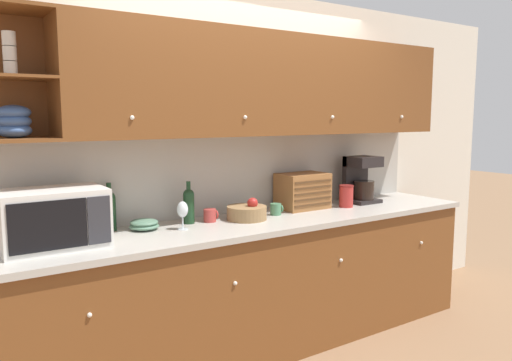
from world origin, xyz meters
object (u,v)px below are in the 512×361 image
mug (210,215)px  storage_canister (346,196)px  bowl_stack_on_counter (144,224)px  wine_bottle (189,204)px  second_wine_bottle (110,209)px  bread_box (303,191)px  fruit_basket (247,212)px  microwave (53,218)px  coffee_maker (361,179)px  wine_glass (183,211)px  mug_blue_second (276,209)px

mug → storage_canister: size_ratio=0.56×
bowl_stack_on_counter → wine_bottle: bearing=1.5°
second_wine_bottle → bread_box: second_wine_bottle is taller
bowl_stack_on_counter → wine_bottle: 0.34m
fruit_basket → bread_box: bread_box is taller
second_wine_bottle → wine_bottle: second_wine_bottle is taller
mug → bread_box: bread_box is taller
bread_box → microwave: bearing=-175.7°
microwave → fruit_basket: size_ratio=1.97×
bowl_stack_on_counter → bread_box: (1.32, 0.01, 0.11)m
microwave → mug: microwave is taller
coffee_maker → bread_box: bearing=175.5°
microwave → fruit_basket: (1.30, 0.03, -0.11)m
wine_glass → mug_blue_second: wine_glass is taller
second_wine_bottle → fruit_basket: bearing=-12.2°
bread_box → mug: bearing=-177.8°
microwave → mug: (1.05, 0.11, -0.12)m
bowl_stack_on_counter → wine_bottle: size_ratio=0.66×
wine_bottle → second_wine_bottle: bearing=170.8°
wine_bottle → mug_blue_second: 0.68m
bowl_stack_on_counter → mug_blue_second: 0.99m
wine_glass → bread_box: 1.12m
fruit_basket → bread_box: bearing=10.7°
mug_blue_second → bread_box: size_ratio=0.24×
wine_glass → fruit_basket: size_ratio=0.65×
wine_glass → wine_bottle: 0.18m
fruit_basket → bowl_stack_on_counter: bearing=171.7°
mug_blue_second → coffee_maker: bearing=2.8°
wine_glass → storage_canister: wine_glass is taller
wine_bottle → bread_box: bearing=-0.1°
second_wine_bottle → microwave: bearing=-149.3°
wine_bottle → bread_box: wine_bottle is taller
wine_glass → mug: bearing=22.6°
coffee_maker → storage_canister: bearing=-159.1°
microwave → wine_bottle: 0.91m
microwave → storage_canister: 2.23m
bowl_stack_on_counter → wine_bottle: (0.32, 0.01, 0.10)m
fruit_basket → second_wine_bottle: bearing=167.8°
wine_bottle → mug_blue_second: (0.67, -0.09, -0.09)m
mug → second_wine_bottle: bearing=170.0°
bowl_stack_on_counter → mug_blue_second: mug_blue_second is taller
microwave → bowl_stack_on_counter: (0.58, 0.14, -0.13)m
mug → coffee_maker: size_ratio=0.25×
microwave → mug_blue_second: size_ratio=5.98×
second_wine_bottle → wine_bottle: size_ratio=1.07×
bread_box → storage_canister: size_ratio=2.21×
microwave → bowl_stack_on_counter: bearing=13.3°
wine_glass → wine_bottle: bearing=51.3°
coffee_maker → wine_bottle: bearing=178.2°
microwave → wine_bottle: bearing=9.1°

